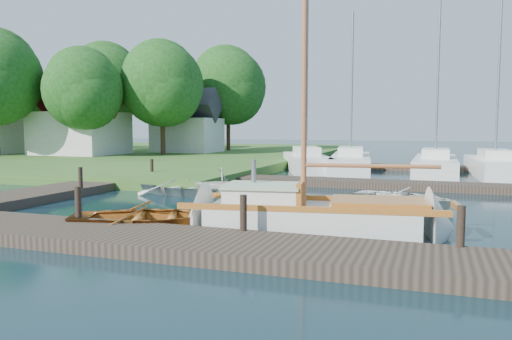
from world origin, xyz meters
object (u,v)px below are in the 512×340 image
(mooring_post_3, at_px, (461,226))
(dinghy, at_px, (147,213))
(house_c, at_px, (187,127))
(mooring_post_4, at_px, (80,178))
(marina_boat_3, at_px, (495,165))
(sailboat, at_px, (318,219))
(marina_boat_1, at_px, (351,161))
(mooring_post_2, at_px, (243,213))
(house_a, at_px, (80,122))
(marina_boat_0, at_px, (306,160))
(mooring_post_1, at_px, (78,202))
(tree_5, at_px, (18,95))
(tree_2, at_px, (84,89))
(mooring_post_5, at_px, (152,167))
(tender_b, at_px, (224,180))
(tree_4, at_px, (106,84))
(tender_a, at_px, (181,185))
(tree_7, at_px, (228,86))
(tree_3, at_px, (162,84))
(tender_c, at_px, (404,195))

(mooring_post_3, relative_size, dinghy, 0.21)
(dinghy, xyz_separation_m, house_c, (-12.59, 26.32, 2.19))
(mooring_post_4, distance_m, marina_boat_3, 20.75)
(sailboat, relative_size, marina_boat_1, 1.03)
(mooring_post_2, height_order, house_a, house_a)
(mooring_post_3, distance_m, marina_boat_0, 20.61)
(mooring_post_1, bearing_deg, mooring_post_3, 0.00)
(marina_boat_1, xyz_separation_m, tree_5, (-30.76, 5.45, 4.87))
(mooring_post_4, distance_m, dinghy, 7.07)
(mooring_post_1, bearing_deg, marina_boat_1, 79.14)
(tree_2, bearing_deg, mooring_post_5, -39.45)
(sailboat, bearing_deg, marina_boat_0, 95.69)
(tender_b, xyz_separation_m, tree_2, (-16.06, 12.18, 4.66))
(tree_4, xyz_separation_m, tree_5, (-8.00, -2.00, -0.95))
(tender_a, height_order, tree_5, tree_5)
(sailboat, relative_size, dinghy, 2.57)
(mooring_post_4, bearing_deg, tree_4, 124.22)
(tree_2, xyz_separation_m, tree_4, (-4.00, 8.00, 1.12))
(sailboat, height_order, tree_4, tree_4)
(mooring_post_4, relative_size, marina_boat_1, 0.08)
(tender_b, height_order, house_c, house_c)
(sailboat, xyz_separation_m, tree_4, (-24.84, 25.43, 6.03))
(house_c, bearing_deg, tree_2, -116.70)
(house_c, relative_size, tree_5, 0.65)
(mooring_post_3, xyz_separation_m, tender_b, (-7.94, 6.87, -0.10))
(tree_4, bearing_deg, mooring_post_5, -48.66)
(house_c, bearing_deg, house_a, -135.00)
(tender_b, height_order, house_a, house_a)
(marina_boat_0, xyz_separation_m, tree_7, (-10.17, 11.98, 5.64))
(sailboat, relative_size, marina_boat_3, 0.86)
(sailboat, distance_m, marina_boat_1, 18.10)
(mooring_post_1, relative_size, tender_b, 0.35)
(tender_b, bearing_deg, tree_3, 23.77)
(mooring_post_1, bearing_deg, tree_2, 128.21)
(tender_c, xyz_separation_m, marina_boat_1, (-3.80, 12.85, 0.20))
(sailboat, height_order, marina_boat_3, marina_boat_3)
(marina_boat_1, height_order, tree_3, marina_boat_1)
(tender_b, distance_m, tree_3, 20.84)
(mooring_post_1, relative_size, house_c, 0.15)
(marina_boat_0, bearing_deg, house_c, 36.03)
(mooring_post_4, relative_size, house_a, 0.13)
(tender_b, xyz_separation_m, house_c, (-12.06, 20.13, 1.99))
(mooring_post_2, distance_m, marina_boat_1, 19.61)
(mooring_post_2, xyz_separation_m, tender_b, (-3.44, 6.87, -0.10))
(mooring_post_3, height_order, tree_3, tree_3)
(sailboat, height_order, marina_boat_0, marina_boat_0)
(tender_b, bearing_deg, tree_2, 39.89)
(tree_4, bearing_deg, tender_c, -37.40)
(mooring_post_2, xyz_separation_m, sailboat, (1.34, 1.62, -0.36))
(dinghy, bearing_deg, mooring_post_3, -118.78)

